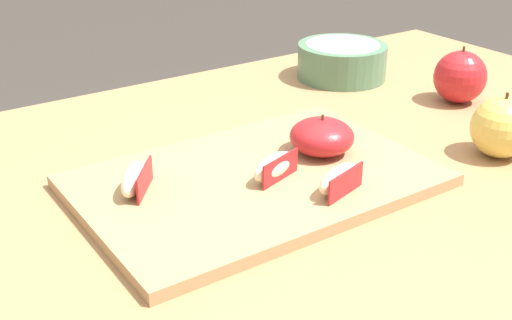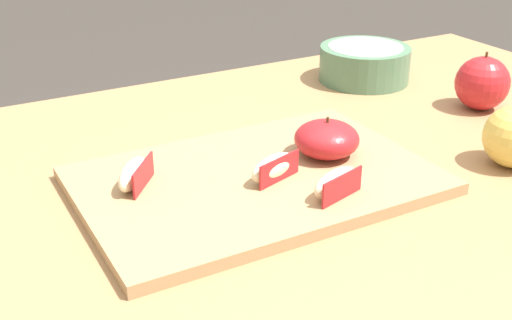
# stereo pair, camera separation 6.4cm
# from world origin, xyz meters

# --- Properties ---
(dining_table) EXTENTS (1.36, 0.90, 0.73)m
(dining_table) POSITION_xyz_m (0.00, 0.00, 0.64)
(dining_table) COLOR #9E754C
(dining_table) RESTS_ON ground_plane
(cutting_board) EXTENTS (0.42, 0.28, 0.02)m
(cutting_board) POSITION_xyz_m (-0.06, 0.02, 0.74)
(cutting_board) COLOR #A37F56
(cutting_board) RESTS_ON dining_table
(apple_half_skin_up) EXTENTS (0.08, 0.08, 0.05)m
(apple_half_skin_up) POSITION_xyz_m (0.05, 0.03, 0.77)
(apple_half_skin_up) COLOR #B21E23
(apple_half_skin_up) RESTS_ON cutting_board
(apple_wedge_front) EXTENTS (0.07, 0.04, 0.03)m
(apple_wedge_front) POSITION_xyz_m (-0.00, -0.07, 0.76)
(apple_wedge_front) COLOR beige
(apple_wedge_front) RESTS_ON cutting_board
(apple_wedge_near_knife) EXTENTS (0.07, 0.05, 0.03)m
(apple_wedge_near_knife) POSITION_xyz_m (-0.04, 0.00, 0.76)
(apple_wedge_near_knife) COLOR beige
(apple_wedge_near_knife) RESTS_ON cutting_board
(apple_wedge_left) EXTENTS (0.06, 0.07, 0.03)m
(apple_wedge_left) POSITION_xyz_m (-0.19, 0.06, 0.76)
(apple_wedge_left) COLOR beige
(apple_wedge_left) RESTS_ON cutting_board
(whole_apple_crimson) EXTENTS (0.08, 0.08, 0.09)m
(whole_apple_crimson) POSITION_xyz_m (0.38, 0.08, 0.77)
(whole_apple_crimson) COLOR #B21E23
(whole_apple_crimson) RESTS_ON dining_table
(ceramic_fruit_bowl) EXTENTS (0.16, 0.16, 0.06)m
(ceramic_fruit_bowl) POSITION_xyz_m (0.31, 0.28, 0.76)
(ceramic_fruit_bowl) COLOR #4C7556
(ceramic_fruit_bowl) RESTS_ON dining_table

